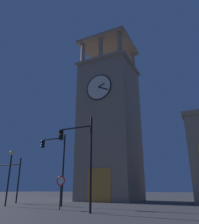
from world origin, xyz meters
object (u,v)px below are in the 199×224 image
Objects in this scene: traffic_signal_near at (9,173)px; no_horn_sign at (61,183)px; traffic_signal_far at (81,150)px; clocktower at (110,125)px; street_lamp at (10,166)px; traffic_signal_mid at (57,158)px.

traffic_signal_near is 12.10m from no_horn_sign.
traffic_signal_far reaches higher than traffic_signal_near.
traffic_signal_far is at bearing 106.10° from clocktower.
street_lamp is at bearing 137.84° from traffic_signal_near.
clocktower reaches higher than street_lamp.
no_horn_sign is (2.53, -1.20, -2.23)m from traffic_signal_far.
traffic_signal_far is 1.29× the size of street_lamp.
traffic_signal_near is 0.76× the size of traffic_signal_far.
clocktower is at bearing -82.34° from no_horn_sign.
traffic_signal_far is at bearing 167.64° from street_lamp.
no_horn_sign is (-1.90, 14.15, -8.56)m from clocktower.
traffic_signal_near is 2.00× the size of no_horn_sign.
traffic_signal_far is (-4.43, 15.36, -6.32)m from clocktower.
traffic_signal_mid reaches higher than street_lamp.
traffic_signal_mid is at bearing -151.59° from street_lamp.
street_lamp is at bearing -6.91° from no_horn_sign.
clocktower is at bearing -73.90° from traffic_signal_far.
traffic_signal_near is at bearing -12.63° from traffic_signal_mid.
clocktower is 10.63× the size of no_horn_sign.
clocktower is 15.77m from street_lamp.
clocktower reaches higher than no_horn_sign.
clocktower is 17.19m from traffic_signal_far.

